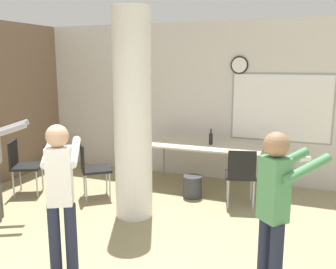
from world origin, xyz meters
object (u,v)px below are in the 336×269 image
Objects in this scene: chair_near_pillar at (91,166)px; chair_by_left_wall at (22,163)px; folding_table at (205,148)px; person_playing_front at (61,190)px; person_playing_side at (275,205)px; bottle_on_table at (211,138)px; chair_table_right at (241,173)px.

chair_by_left_wall is at bearing -167.63° from chair_near_pillar.
folding_table is 2.99m from chair_by_left_wall.
person_playing_front is at bearing -99.51° from folding_table.
person_playing_side reaches higher than chair_by_left_wall.
folding_table is 0.19m from bottle_on_table.
folding_table is 3.16m from person_playing_side.
chair_near_pillar reaches higher than folding_table.
chair_table_right is (0.72, -0.65, -0.17)m from folding_table.
person_playing_front reaches higher than chair_table_right.
chair_table_right is 0.56× the size of person_playing_side.
person_playing_side is (1.33, -2.92, 0.08)m from bottle_on_table.
chair_near_pillar is (-1.58, -1.24, -0.32)m from bottle_on_table.
folding_table is 1.90m from chair_near_pillar.
chair_near_pillar is 0.56× the size of person_playing_front.
bottle_on_table is at bearing 38.13° from chair_near_pillar.
folding_table is 1.21× the size of person_playing_front.
folding_table is 6.96× the size of bottle_on_table.
person_playing_side is (0.67, -2.17, 0.40)m from chair_table_right.
chair_table_right is 2.31m from person_playing_side.
chair_table_right is (0.66, -0.75, -0.32)m from bottle_on_table.
person_playing_side is at bearing 10.33° from person_playing_front.
chair_by_left_wall and chair_table_right have the same top height.
person_playing_front is (-0.59, -3.27, 0.08)m from bottle_on_table.
person_playing_side and person_playing_front have the same top height.
person_playing_side is (2.91, -1.68, 0.40)m from chair_near_pillar.
folding_table is 2.16× the size of chair_near_pillar.
chair_near_pillar is at bearing 149.98° from person_playing_side.
chair_by_left_wall is 4.31m from person_playing_side.
chair_by_left_wall is (-2.71, -1.48, -0.32)m from bottle_on_table.
chair_near_pillar is (-1.51, -1.14, -0.17)m from folding_table.
bottle_on_table is at bearing 114.58° from person_playing_side.
person_playing_front is (2.11, -1.79, 0.40)m from chair_by_left_wall.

